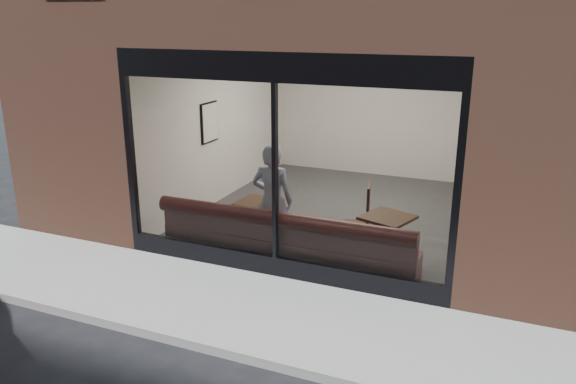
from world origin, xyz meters
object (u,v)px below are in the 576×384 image
at_px(cafe_table_left, 258,203).
at_px(cafe_chair_right, 356,225).
at_px(cafe_table_right, 388,218).
at_px(banquette, 286,251).
at_px(person, 272,200).

bearing_deg(cafe_table_left, cafe_chair_right, 33.23).
relative_size(cafe_table_right, cafe_chair_right, 1.63).
bearing_deg(banquette, cafe_chair_right, 65.51).
distance_m(person, cafe_table_left, 0.46).
xyz_separation_m(cafe_table_left, cafe_table_right, (2.11, 0.11, 0.00)).
relative_size(person, cafe_table_right, 2.64).
distance_m(cafe_table_right, cafe_chair_right, 1.19).
bearing_deg(cafe_table_left, banquette, -36.81).
height_order(banquette, cafe_table_right, cafe_table_right).
bearing_deg(cafe_chair_right, banquette, 53.36).
distance_m(person, cafe_table_right, 1.79).
height_order(banquette, person, person).
xyz_separation_m(banquette, cafe_table_left, (-0.73, 0.55, 0.52)).
relative_size(banquette, person, 2.23).
xyz_separation_m(person, cafe_chair_right, (1.04, 1.16, -0.66)).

